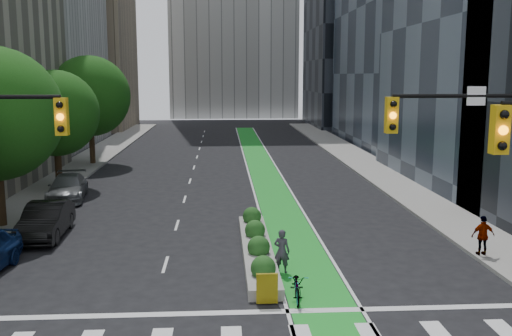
{
  "coord_description": "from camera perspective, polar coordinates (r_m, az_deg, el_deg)",
  "views": [
    {
      "loc": [
        -0.22,
        -15.78,
        7.4
      ],
      "look_at": [
        1.4,
        11.11,
        3.0
      ],
      "focal_mm": 40.0,
      "sensor_mm": 36.0,
      "label": 1
    }
  ],
  "objects": [
    {
      "name": "bike_lane_paint",
      "position": [
        46.48,
        0.56,
        0.12
      ],
      "size": [
        2.2,
        70.0,
        0.01
      ],
      "primitive_type": "cube",
      "color": "green",
      "rests_on": "ground"
    },
    {
      "name": "building_dark_end",
      "position": [
        86.44,
        10.37,
        13.5
      ],
      "size": [
        14.0,
        18.0,
        28.0
      ],
      "primitive_type": "cube",
      "color": "black",
      "rests_on": "ground"
    },
    {
      "name": "sidewalk_left",
      "position": [
        43.02,
        -19.02,
        -1.04
      ],
      "size": [
        3.6,
        90.0,
        0.15
      ],
      "primitive_type": "cube",
      "color": "gray",
      "rests_on": "ground"
    },
    {
      "name": "parked_car_left_far",
      "position": [
        36.01,
        -18.33,
        -1.86
      ],
      "size": [
        2.71,
        5.3,
        1.47
      ],
      "primitive_type": "imported",
      "rotation": [
        0.0,
        0.0,
        0.13
      ],
      "color": "slate",
      "rests_on": "ground"
    },
    {
      "name": "building_tan_far",
      "position": [
        84.32,
        -17.45,
        12.66
      ],
      "size": [
        14.0,
        16.0,
        26.0
      ],
      "primitive_type": "cube",
      "color": "tan",
      "rests_on": "ground"
    },
    {
      "name": "cyclist",
      "position": [
        21.74,
        2.6,
        -8.29
      ],
      "size": [
        0.72,
        0.6,
        1.68
      ],
      "primitive_type": "imported",
      "rotation": [
        0.0,
        0.0,
        2.75
      ],
      "color": "#34313B",
      "rests_on": "ground"
    },
    {
      "name": "ground",
      "position": [
        17.43,
        -2.49,
        -15.85
      ],
      "size": [
        160.0,
        160.0,
        0.0
      ],
      "primitive_type": "plane",
      "color": "black",
      "rests_on": "ground"
    },
    {
      "name": "pedestrian_far",
      "position": [
        25.03,
        21.75,
        -6.29
      ],
      "size": [
        0.97,
        0.43,
        1.63
      ],
      "primitive_type": "imported",
      "rotation": [
        0.0,
        0.0,
        3.17
      ],
      "color": "gray",
      "rests_on": "sidewalk_right"
    },
    {
      "name": "median_planter",
      "position": [
        23.92,
        0.11,
        -7.81
      ],
      "size": [
        1.2,
        10.26,
        1.1
      ],
      "color": "gray",
      "rests_on": "ground"
    },
    {
      "name": "tree_midfar",
      "position": [
        39.36,
        -19.42,
        5.18
      ],
      "size": [
        5.6,
        5.6,
        7.76
      ],
      "color": "black",
      "rests_on": "ground"
    },
    {
      "name": "tree_far",
      "position": [
        49.01,
        -16.28,
        6.91
      ],
      "size": [
        6.6,
        6.6,
        9.0
      ],
      "color": "black",
      "rests_on": "ground"
    },
    {
      "name": "parked_car_left_mid",
      "position": [
        28.04,
        -20.28,
        -4.94
      ],
      "size": [
        1.89,
        4.9,
        1.59
      ],
      "primitive_type": "imported",
      "rotation": [
        0.0,
        0.0,
        0.04
      ],
      "color": "black",
      "rests_on": "ground"
    },
    {
      "name": "sidewalk_right",
      "position": [
        43.14,
        12.78,
        -0.73
      ],
      "size": [
        3.6,
        90.0,
        0.15
      ],
      "primitive_type": "cube",
      "color": "gray",
      "rests_on": "ground"
    },
    {
      "name": "bicycle",
      "position": [
        19.36,
        4.16,
        -11.68
      ],
      "size": [
        0.78,
        1.89,
        0.97
      ],
      "primitive_type": "imported",
      "rotation": [
        0.0,
        0.0,
        -0.08
      ],
      "color": "gray",
      "rests_on": "ground"
    }
  ]
}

